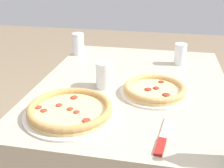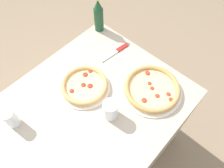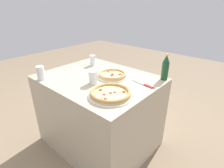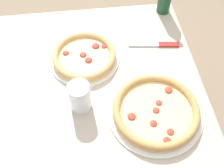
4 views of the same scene
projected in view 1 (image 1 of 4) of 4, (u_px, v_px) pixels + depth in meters
name	position (u px, v px, depth m)	size (l,w,h in m)	color
table	(131.00, 151.00, 1.40)	(1.04, 0.82, 0.74)	#B7A88E
pizza_salami	(155.00, 89.00, 1.14)	(0.28, 0.28, 0.04)	silver
pizza_veggie	(70.00, 110.00, 0.99)	(0.33, 0.33, 0.04)	silver
glass_mango_juice	(105.00, 76.00, 1.19)	(0.08, 0.08, 0.11)	white
glass_iced_tea	(78.00, 45.00, 1.60)	(0.07, 0.07, 0.12)	white
glass_red_wine	(180.00, 55.00, 1.45)	(0.06, 0.06, 0.11)	white
knife	(163.00, 137.00, 0.87)	(0.21, 0.05, 0.01)	maroon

